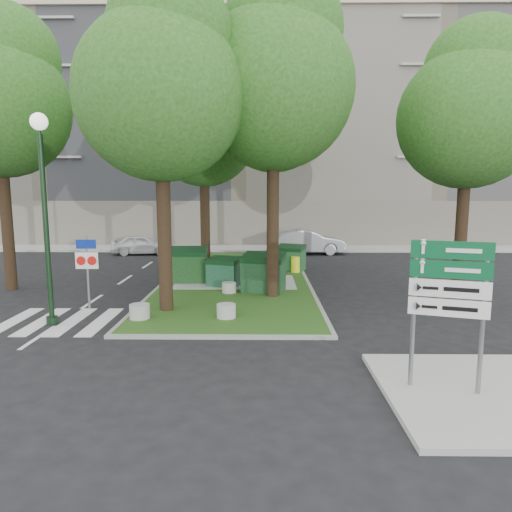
{
  "coord_description": "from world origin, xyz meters",
  "views": [
    {
      "loc": [
        1.6,
        -11.92,
        4.0
      ],
      "look_at": [
        1.43,
        1.74,
        2.0
      ],
      "focal_mm": 32.0,
      "sensor_mm": 36.0,
      "label": 1
    }
  ],
  "objects_px": {
    "tree_median_near_left": "(163,80)",
    "tree_median_far": "(275,103)",
    "directional_sign": "(449,292)",
    "car_white": "(142,244)",
    "dumpster_a": "(188,265)",
    "traffic_sign_pole": "(87,262)",
    "dumpster_b": "(224,272)",
    "tree_median_mid": "(206,122)",
    "litter_bin": "(295,264)",
    "car_silver": "(307,242)",
    "tree_median_near_right": "(276,73)",
    "tree_street_left": "(0,93)",
    "dumpster_c": "(264,273)",
    "tree_street_right": "(471,105)",
    "street_lamp": "(44,194)",
    "bollard_right": "(226,311)",
    "bollard_left": "(140,311)",
    "bollard_mid": "(229,287)",
    "dumpster_d": "(290,258)"
  },
  "relations": [
    {
      "from": "tree_median_near_left",
      "to": "tree_median_far",
      "type": "relative_size",
      "value": 0.88
    },
    {
      "from": "directional_sign",
      "to": "car_white",
      "type": "relative_size",
      "value": 0.8
    },
    {
      "from": "car_white",
      "to": "dumpster_a",
      "type": "bearing_deg",
      "value": -158.92
    },
    {
      "from": "tree_median_near_left",
      "to": "traffic_sign_pole",
      "type": "bearing_deg",
      "value": 171.07
    },
    {
      "from": "tree_median_near_left",
      "to": "dumpster_b",
      "type": "distance_m",
      "value": 7.71
    },
    {
      "from": "tree_median_mid",
      "to": "litter_bin",
      "type": "relative_size",
      "value": 13.32
    },
    {
      "from": "traffic_sign_pole",
      "to": "car_white",
      "type": "relative_size",
      "value": 0.68
    },
    {
      "from": "traffic_sign_pole",
      "to": "car_silver",
      "type": "relative_size",
      "value": 0.54
    },
    {
      "from": "tree_median_near_right",
      "to": "litter_bin",
      "type": "distance_m",
      "value": 8.95
    },
    {
      "from": "tree_median_near_right",
      "to": "dumpster_b",
      "type": "height_order",
      "value": "tree_median_near_right"
    },
    {
      "from": "directional_sign",
      "to": "car_white",
      "type": "distance_m",
      "value": 22.3
    },
    {
      "from": "tree_median_mid",
      "to": "litter_bin",
      "type": "bearing_deg",
      "value": 3.86
    },
    {
      "from": "tree_street_left",
      "to": "traffic_sign_pole",
      "type": "bearing_deg",
      "value": -36.11
    },
    {
      "from": "dumpster_c",
      "to": "dumpster_b",
      "type": "bearing_deg",
      "value": 163.26
    },
    {
      "from": "tree_median_mid",
      "to": "tree_street_right",
      "type": "relative_size",
      "value": 0.99
    },
    {
      "from": "tree_street_right",
      "to": "street_lamp",
      "type": "relative_size",
      "value": 1.64
    },
    {
      "from": "car_white",
      "to": "bollard_right",
      "type": "bearing_deg",
      "value": -160.87
    },
    {
      "from": "tree_median_mid",
      "to": "traffic_sign_pole",
      "type": "bearing_deg",
      "value": -118.62
    },
    {
      "from": "directional_sign",
      "to": "car_white",
      "type": "height_order",
      "value": "directional_sign"
    },
    {
      "from": "car_silver",
      "to": "directional_sign",
      "type": "bearing_deg",
      "value": 178.84
    },
    {
      "from": "litter_bin",
      "to": "tree_median_near_right",
      "type": "bearing_deg",
      "value": -103.1
    },
    {
      "from": "tree_median_mid",
      "to": "directional_sign",
      "type": "bearing_deg",
      "value": -63.95
    },
    {
      "from": "tree_median_far",
      "to": "litter_bin",
      "type": "bearing_deg",
      "value": -71.49
    },
    {
      "from": "dumpster_c",
      "to": "bollard_left",
      "type": "relative_size",
      "value": 2.99
    },
    {
      "from": "tree_median_mid",
      "to": "dumpster_a",
      "type": "bearing_deg",
      "value": -107.11
    },
    {
      "from": "tree_median_mid",
      "to": "car_white",
      "type": "xyz_separation_m",
      "value": [
        -4.87,
        6.92,
        -6.35
      ]
    },
    {
      "from": "dumpster_c",
      "to": "bollard_mid",
      "type": "distance_m",
      "value": 1.44
    },
    {
      "from": "tree_street_left",
      "to": "dumpster_a",
      "type": "bearing_deg",
      "value": 8.44
    },
    {
      "from": "tree_median_mid",
      "to": "traffic_sign_pole",
      "type": "relative_size",
      "value": 3.98
    },
    {
      "from": "tree_median_mid",
      "to": "tree_median_near_right",
      "type": "bearing_deg",
      "value": -56.31
    },
    {
      "from": "tree_median_far",
      "to": "tree_median_mid",
      "type": "bearing_deg",
      "value": -136.85
    },
    {
      "from": "bollard_mid",
      "to": "bollard_left",
      "type": "bearing_deg",
      "value": -124.85
    },
    {
      "from": "litter_bin",
      "to": "tree_median_mid",
      "type": "bearing_deg",
      "value": -176.14
    },
    {
      "from": "dumpster_b",
      "to": "litter_bin",
      "type": "relative_size",
      "value": 2.01
    },
    {
      "from": "tree_median_near_left",
      "to": "dumpster_d",
      "type": "relative_size",
      "value": 6.61
    },
    {
      "from": "tree_median_mid",
      "to": "bollard_left",
      "type": "bearing_deg",
      "value": -98.89
    },
    {
      "from": "dumpster_d",
      "to": "tree_median_far",
      "type": "bearing_deg",
      "value": 131.14
    },
    {
      "from": "street_lamp",
      "to": "dumpster_b",
      "type": "bearing_deg",
      "value": 45.9
    },
    {
      "from": "tree_street_right",
      "to": "car_silver",
      "type": "distance_m",
      "value": 13.67
    },
    {
      "from": "dumpster_c",
      "to": "street_lamp",
      "type": "bearing_deg",
      "value": -134.18
    },
    {
      "from": "tree_median_near_right",
      "to": "dumpster_d",
      "type": "relative_size",
      "value": 7.19
    },
    {
      "from": "tree_median_mid",
      "to": "directional_sign",
      "type": "distance_m",
      "value": 14.7
    },
    {
      "from": "directional_sign",
      "to": "car_silver",
      "type": "bearing_deg",
      "value": 109.59
    },
    {
      "from": "bollard_mid",
      "to": "traffic_sign_pole",
      "type": "xyz_separation_m",
      "value": [
        -4.58,
        -2.0,
        1.3
      ]
    },
    {
      "from": "traffic_sign_pole",
      "to": "directional_sign",
      "type": "xyz_separation_m",
      "value": [
        9.39,
        -6.39,
        0.45
      ]
    },
    {
      "from": "traffic_sign_pole",
      "to": "street_lamp",
      "type": "bearing_deg",
      "value": -106.48
    },
    {
      "from": "dumpster_a",
      "to": "bollard_mid",
      "type": "height_order",
      "value": "dumpster_a"
    },
    {
      "from": "dumpster_d",
      "to": "car_white",
      "type": "height_order",
      "value": "dumpster_d"
    },
    {
      "from": "tree_street_right",
      "to": "bollard_left",
      "type": "distance_m",
      "value": 13.5
    },
    {
      "from": "dumpster_b",
      "to": "car_silver",
      "type": "distance_m",
      "value": 11.0
    }
  ]
}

